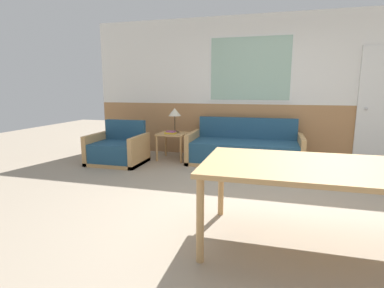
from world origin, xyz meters
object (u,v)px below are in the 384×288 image
object	(u,v)px
dining_table	(315,172)
couch	(244,150)
armchair	(118,150)
table_lamp	(175,113)
side_table	(173,137)

from	to	relation	value
dining_table	couch	bearing A→B (deg)	106.52
armchair	table_lamp	distance (m)	1.27
table_lamp	dining_table	distance (m)	3.61
side_table	dining_table	world-z (taller)	dining_table
dining_table	armchair	bearing A→B (deg)	144.08
couch	dining_table	world-z (taller)	couch
couch	side_table	world-z (taller)	couch
armchair	side_table	world-z (taller)	armchair
couch	armchair	world-z (taller)	couch
couch	table_lamp	bearing A→B (deg)	176.75
table_lamp	dining_table	xyz separation A→B (m)	(2.18, -2.87, -0.21)
side_table	armchair	bearing A→B (deg)	-146.32
couch	table_lamp	world-z (taller)	table_lamp
dining_table	table_lamp	bearing A→B (deg)	127.17
side_table	table_lamp	xyz separation A→B (m)	(0.01, 0.09, 0.45)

